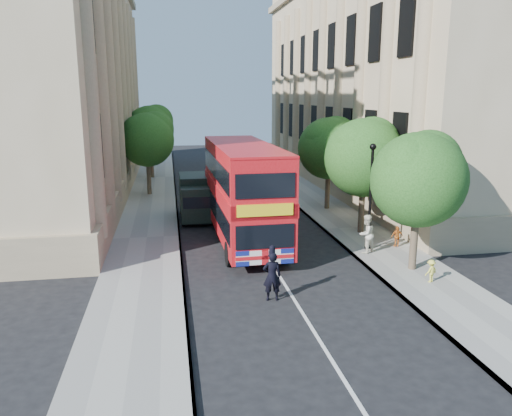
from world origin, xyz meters
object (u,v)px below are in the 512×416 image
double_decker_bus (243,189)px  lamp_post (370,201)px  woman_pedestrian (366,234)px  box_van (196,199)px  police_constable (272,276)px

double_decker_bus → lamp_post: bearing=-27.6°
double_decker_bus → woman_pedestrian: size_ratio=5.82×
box_van → woman_pedestrian: 11.32m
woman_pedestrian → police_constable: bearing=8.4°
box_van → police_constable: bearing=-80.9°
police_constable → woman_pedestrian: (5.50, 4.49, 0.11)m
double_decker_bus → box_van: 5.70m
lamp_post → police_constable: bearing=-139.4°
box_van → woman_pedestrian: (7.57, -8.42, -0.25)m
double_decker_bus → box_van: double_decker_bus is taller
box_van → police_constable: size_ratio=2.49×
lamp_post → woman_pedestrian: 1.58m
lamp_post → box_van: bearing=135.0°
police_constable → double_decker_bus: bearing=-86.5°
double_decker_bus → woman_pedestrian: double_decker_bus is taller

